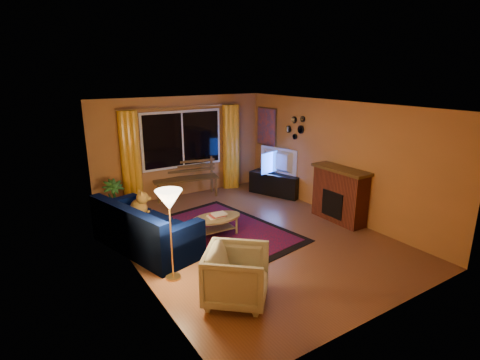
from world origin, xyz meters
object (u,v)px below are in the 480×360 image
tv_console (275,184)px  sofa (146,225)px  floor_lamp (171,236)px  armchair (237,273)px  bench (186,188)px  coffee_table (216,226)px

tv_console → sofa: bearing=174.1°
sofa → floor_lamp: (-0.01, -1.23, 0.28)m
sofa → armchair: 2.30m
bench → sofa: (-1.80, -2.20, 0.19)m
sofa → floor_lamp: size_ratio=1.51×
bench → sofa: bearing=-117.6°
bench → coffee_table: bench is taller
bench → tv_console: tv_console is taller
sofa → coffee_table: (1.33, -0.20, -0.25)m
sofa → tv_console: bearing=1.6°
sofa → tv_console: (3.84, 1.17, -0.16)m
armchair → tv_console: (3.33, 3.42, -0.15)m
armchair → floor_lamp: floor_lamp is taller
coffee_table → tv_console: bearing=28.5°
floor_lamp → coffee_table: size_ratio=1.39×
bench → armchair: bearing=-94.5°
bench → armchair: 4.63m
armchair → tv_console: bearing=-3.0°
sofa → coffee_table: 1.36m
coffee_table → floor_lamp: bearing=-142.3°
sofa → armchair: bearing=-92.5°
sofa → armchair: (0.51, -2.24, -0.01)m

